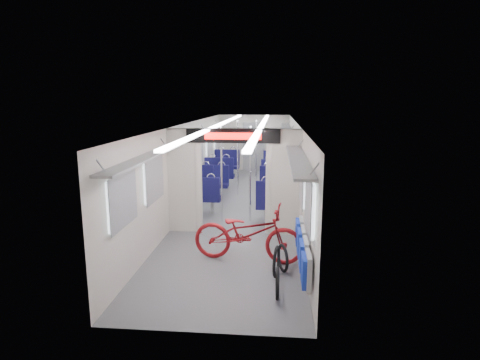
{
  "coord_description": "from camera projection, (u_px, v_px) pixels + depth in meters",
  "views": [
    {
      "loc": [
        0.9,
        -10.54,
        2.9
      ],
      "look_at": [
        0.1,
        -1.54,
        1.09
      ],
      "focal_mm": 30.0,
      "sensor_mm": 36.0,
      "label": 1
    }
  ],
  "objects": [
    {
      "name": "carriage",
      "position": [
        241.0,
        155.0,
        10.39
      ],
      "size": [
        12.0,
        12.02,
        2.31
      ],
      "color": "#515456",
      "rests_on": "ground"
    },
    {
      "name": "bicycle",
      "position": [
        248.0,
        233.0,
        7.26
      ],
      "size": [
        2.09,
        0.97,
        1.06
      ],
      "primitive_type": "imported",
      "rotation": [
        0.0,
        0.0,
        1.44
      ],
      "color": "maroon",
      "rests_on": "ground"
    },
    {
      "name": "flip_bench",
      "position": [
        302.0,
        249.0,
        6.36
      ],
      "size": [
        0.12,
        2.09,
        0.5
      ],
      "color": "gray",
      "rests_on": "carriage"
    },
    {
      "name": "bike_hoop_a",
      "position": [
        277.0,
        285.0,
        5.91
      ],
      "size": [
        0.06,
        0.49,
        0.49
      ],
      "primitive_type": "torus",
      "rotation": [
        1.57,
        0.0,
        1.58
      ],
      "color": "black",
      "rests_on": "ground"
    },
    {
      "name": "bike_hoop_b",
      "position": [
        276.0,
        263.0,
        6.64
      ],
      "size": [
        0.14,
        0.54,
        0.54
      ],
      "primitive_type": "torus",
      "rotation": [
        1.57,
        0.0,
        1.41
      ],
      "color": "black",
      "rests_on": "ground"
    },
    {
      "name": "bike_hoop_c",
      "position": [
        283.0,
        259.0,
        6.85
      ],
      "size": [
        0.2,
        0.48,
        0.49
      ],
      "primitive_type": "torus",
      "rotation": [
        1.57,
        0.0,
        1.9
      ],
      "color": "black",
      "rests_on": "ground"
    },
    {
      "name": "seat_bay_near_left",
      "position": [
        209.0,
        186.0,
        11.11
      ],
      "size": [
        0.91,
        2.06,
        1.1
      ],
      "color": "#0E0C38",
      "rests_on": "ground"
    },
    {
      "name": "seat_bay_near_right",
      "position": [
        276.0,
        191.0,
        10.48
      ],
      "size": [
        0.95,
        2.28,
        1.16
      ],
      "color": "#0E0C38",
      "rests_on": "ground"
    },
    {
      "name": "seat_bay_far_left",
      "position": [
        223.0,
        167.0,
        14.24
      ],
      "size": [
        0.96,
        2.3,
        1.17
      ],
      "color": "#0E0C38",
      "rests_on": "ground"
    },
    {
      "name": "seat_bay_far_right",
      "position": [
        276.0,
        168.0,
        13.85
      ],
      "size": [
        0.96,
        2.32,
        1.17
      ],
      "color": "#0E0C38",
      "rests_on": "ground"
    },
    {
      "name": "stanchion_near_left",
      "position": [
        222.0,
        175.0,
        9.53
      ],
      "size": [
        0.04,
        0.04,
        2.3
      ],
      "primitive_type": "cylinder",
      "color": "silver",
      "rests_on": "ground"
    },
    {
      "name": "stanchion_near_right",
      "position": [
        250.0,
        174.0,
        9.59
      ],
      "size": [
        0.04,
        0.04,
        2.3
      ],
      "primitive_type": "cylinder",
      "color": "silver",
      "rests_on": "ground"
    },
    {
      "name": "stanchion_far_left",
      "position": [
        238.0,
        158.0,
        12.21
      ],
      "size": [
        0.05,
        0.05,
        2.3
      ],
      "primitive_type": "cylinder",
      "color": "silver",
      "rests_on": "ground"
    },
    {
      "name": "stanchion_far_right",
      "position": [
        256.0,
        157.0,
        12.4
      ],
      "size": [
        0.04,
        0.04,
        2.3
      ],
      "primitive_type": "cylinder",
      "color": "silver",
      "rests_on": "ground"
    }
  ]
}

